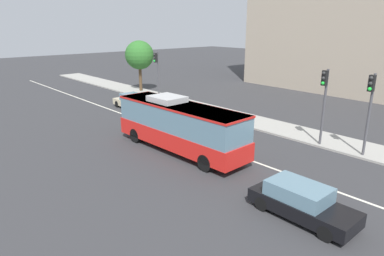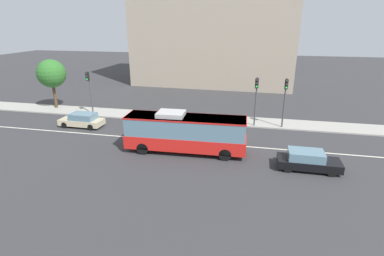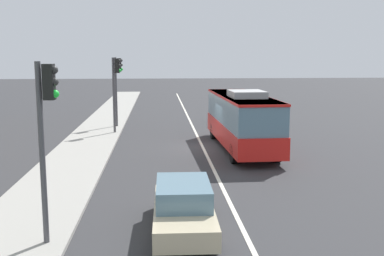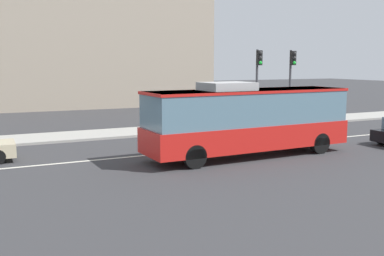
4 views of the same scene
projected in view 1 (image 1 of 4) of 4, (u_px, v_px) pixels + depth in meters
ground_plane at (210, 146)px, 23.11m from camera, size 160.00×160.00×0.00m
sidewalk_kerb at (271, 126)px, 27.43m from camera, size 80.00×3.30×0.14m
lane_centre_line at (210, 146)px, 23.11m from camera, size 76.00×0.16×0.01m
transit_bus at (179, 124)px, 21.71m from camera, size 10.08×2.82×3.46m
sedan_black at (301, 201)px, 14.38m from camera, size 4.51×1.84×1.46m
sedan_beige at (133, 102)px, 33.14m from camera, size 4.53×1.88×1.46m
traffic_light_near_corner at (324, 95)px, 22.02m from camera, size 0.34×0.62×5.20m
traffic_light_mid_block at (157, 68)px, 35.44m from camera, size 0.33×0.62×5.20m
traffic_light_far_corner at (370, 101)px, 20.07m from camera, size 0.33×0.62×5.20m
street_tree_kerbside_left at (139, 55)px, 40.69m from camera, size 3.43×3.43×6.15m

